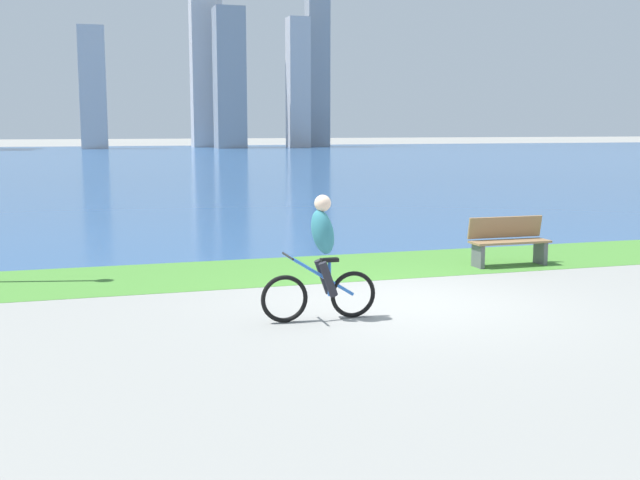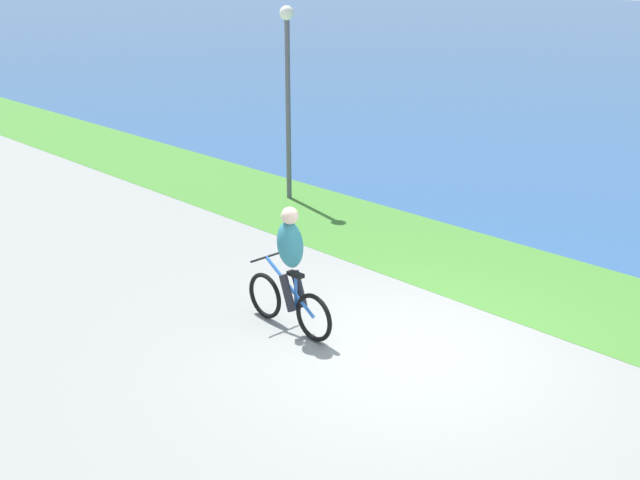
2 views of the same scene
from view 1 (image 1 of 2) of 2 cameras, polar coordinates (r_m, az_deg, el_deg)
ground_plane at (r=11.62m, az=6.03°, el=-4.55°), size 300.00×300.00×0.00m
grass_strip_bayside at (r=14.41m, az=1.34°, el=-1.99°), size 120.00×2.70×0.01m
bay_water_surface at (r=59.48m, az=-12.63°, el=5.60°), size 300.00×88.88×0.00m
cyclist_lead at (r=10.41m, az=0.12°, el=-1.32°), size 1.59×0.52×1.68m
bench_near_path at (r=14.98m, az=13.48°, el=-0.09°), size 1.50×0.47×0.90m
city_skyline_far_shore at (r=94.05m, az=-16.24°, el=12.19°), size 52.36×9.38×24.15m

